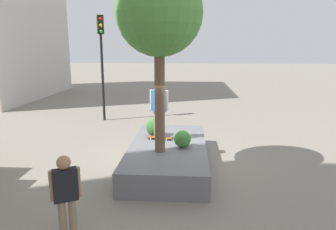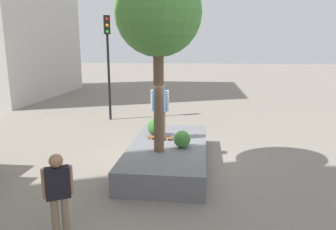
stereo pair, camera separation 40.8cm
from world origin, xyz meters
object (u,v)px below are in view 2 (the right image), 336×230
at_px(traffic_light_corner, 108,51).
at_px(bystander_watching, 58,190).
at_px(planter_ledge, 168,154).
at_px(skateboard, 160,137).
at_px(plaza_tree, 158,14).
at_px(skateboarder, 160,105).

distance_m(traffic_light_corner, bystander_watching, 10.07).
distance_m(planter_ledge, skateboard, 0.69).
bearing_deg(plaza_tree, bystander_watching, 156.22).
bearing_deg(traffic_light_corner, bystander_watching, -168.82).
bearing_deg(bystander_watching, skateboarder, -16.55).
bearing_deg(plaza_tree, traffic_light_corner, 27.52).
height_order(skateboard, bystander_watching, bystander_watching).
relative_size(planter_ledge, bystander_watching, 2.90).
height_order(planter_ledge, skateboard, skateboard).
xyz_separation_m(skateboarder, traffic_light_corner, (5.23, 3.19, 1.60)).
relative_size(traffic_light_corner, bystander_watching, 3.05).
relative_size(skateboarder, traffic_light_corner, 0.36).
bearing_deg(skateboarder, skateboard, 33.69).
bearing_deg(skateboard, traffic_light_corner, 31.38).
distance_m(planter_ledge, traffic_light_corner, 7.36).
relative_size(skateboarder, bystander_watching, 1.09).
distance_m(skateboarder, traffic_light_corner, 6.34).
height_order(plaza_tree, bystander_watching, plaza_tree).
distance_m(plaza_tree, skateboarder, 2.82).
bearing_deg(traffic_light_corner, plaza_tree, -152.48).
relative_size(skateboard, skateboarder, 0.46).
xyz_separation_m(skateboarder, bystander_watching, (-4.36, 1.30, -0.80)).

